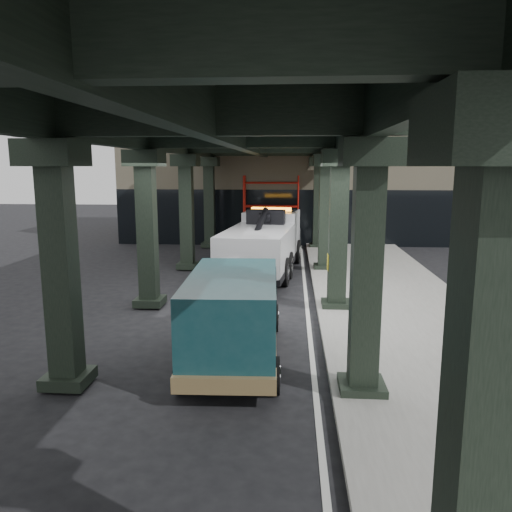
% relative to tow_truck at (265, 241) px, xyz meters
% --- Properties ---
extents(ground, '(90.00, 90.00, 0.00)m').
position_rel_tow_truck_xyz_m(ground, '(-0.03, -7.52, -1.36)').
color(ground, black).
rests_on(ground, ground).
extents(sidewalk, '(5.00, 40.00, 0.15)m').
position_rel_tow_truck_xyz_m(sidewalk, '(4.47, -5.52, -1.29)').
color(sidewalk, gray).
rests_on(sidewalk, ground).
extents(lane_stripe, '(0.12, 38.00, 0.01)m').
position_rel_tow_truck_xyz_m(lane_stripe, '(1.67, -5.52, -1.36)').
color(lane_stripe, silver).
rests_on(lane_stripe, ground).
extents(viaduct, '(7.40, 32.00, 6.40)m').
position_rel_tow_truck_xyz_m(viaduct, '(-0.43, -5.52, 4.10)').
color(viaduct, black).
rests_on(viaduct, ground).
extents(building, '(22.00, 10.00, 8.00)m').
position_rel_tow_truck_xyz_m(building, '(1.97, 12.48, 2.64)').
color(building, '#C6B793').
rests_on(building, ground).
extents(scaffolding, '(3.08, 0.88, 4.00)m').
position_rel_tow_truck_xyz_m(scaffolding, '(-0.03, 7.12, 0.75)').
color(scaffolding, red).
rests_on(scaffolding, ground).
extents(tow_truck, '(3.25, 8.71, 2.79)m').
position_rel_tow_truck_xyz_m(tow_truck, '(0.00, 0.00, 0.00)').
color(tow_truck, black).
rests_on(tow_truck, ground).
extents(towed_van, '(2.28, 5.32, 2.13)m').
position_rel_tow_truck_xyz_m(towed_van, '(-0.16, -9.91, -0.22)').
color(towed_van, '#11393F').
rests_on(towed_van, ground).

